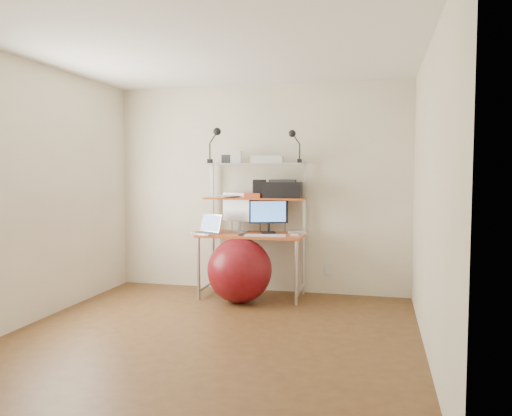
# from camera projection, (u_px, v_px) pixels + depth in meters

# --- Properties ---
(room) EXTENTS (3.60, 3.60, 3.60)m
(room) POSITION_uv_depth(u_px,v_px,m) (211.00, 195.00, 4.32)
(room) COLOR brown
(room) RESTS_ON ground
(computer_desk) EXTENTS (1.20, 0.60, 1.57)m
(computer_desk) POSITION_uv_depth(u_px,v_px,m) (253.00, 214.00, 5.80)
(computer_desk) COLOR #C65826
(computer_desk) RESTS_ON ground
(desktop) EXTENTS (1.20, 0.60, 0.00)m
(desktop) POSITION_uv_depth(u_px,v_px,m) (252.00, 234.00, 5.75)
(desktop) COLOR #C65826
(desktop) RESTS_ON computer_desk
(mid_shelf) EXTENTS (1.18, 0.34, 0.00)m
(mid_shelf) POSITION_uv_depth(u_px,v_px,m) (255.00, 197.00, 5.85)
(mid_shelf) COLOR #C65826
(mid_shelf) RESTS_ON computer_desk
(top_shelf) EXTENTS (1.18, 0.34, 0.00)m
(top_shelf) POSITION_uv_depth(u_px,v_px,m) (255.00, 163.00, 5.82)
(top_shelf) COLOR #BABBC0
(top_shelf) RESTS_ON computer_desk
(floor) EXTENTS (3.60, 3.60, 0.00)m
(floor) POSITION_uv_depth(u_px,v_px,m) (212.00, 336.00, 4.41)
(floor) COLOR brown
(floor) RESTS_ON ground
(wall_outlet) EXTENTS (0.08, 0.01, 0.12)m
(wall_outlet) POSITION_uv_depth(u_px,v_px,m) (328.00, 269.00, 5.92)
(wall_outlet) COLOR silver
(wall_outlet) RESTS_ON room
(monitor_silver) EXTENTS (0.44, 0.21, 0.49)m
(monitor_silver) POSITION_uv_depth(u_px,v_px,m) (239.00, 210.00, 5.91)
(monitor_silver) COLOR #B8B8BD
(monitor_silver) RESTS_ON desktop
(monitor_black) EXTENTS (0.44, 0.19, 0.45)m
(monitor_black) POSITION_uv_depth(u_px,v_px,m) (269.00, 214.00, 5.79)
(monitor_black) COLOR black
(monitor_black) RESTS_ON desktop
(laptop) EXTENTS (0.40, 0.37, 0.28)m
(laptop) POSITION_uv_depth(u_px,v_px,m) (208.00, 229.00, 5.76)
(laptop) COLOR silver
(laptop) RESTS_ON desktop
(keyboard) EXTENTS (0.47, 0.18, 0.01)m
(keyboard) POSITION_uv_depth(u_px,v_px,m) (265.00, 235.00, 5.52)
(keyboard) COLOR silver
(keyboard) RESTS_ON desktop
(mouse) EXTENTS (0.08, 0.05, 0.02)m
(mouse) POSITION_uv_depth(u_px,v_px,m) (295.00, 235.00, 5.53)
(mouse) COLOR silver
(mouse) RESTS_ON desktop
(mac_mini) EXTENTS (0.21, 0.21, 0.04)m
(mac_mini) POSITION_uv_depth(u_px,v_px,m) (298.00, 232.00, 5.74)
(mac_mini) COLOR silver
(mac_mini) RESTS_ON desktop
(phone) EXTENTS (0.08, 0.14, 0.01)m
(phone) POSITION_uv_depth(u_px,v_px,m) (243.00, 235.00, 5.62)
(phone) COLOR black
(phone) RESTS_ON desktop
(printer) EXTENTS (0.47, 0.34, 0.21)m
(printer) POSITION_uv_depth(u_px,v_px,m) (283.00, 189.00, 5.79)
(printer) COLOR black
(printer) RESTS_ON mid_shelf
(nas_cube) EXTENTS (0.16, 0.16, 0.21)m
(nas_cube) POSITION_uv_depth(u_px,v_px,m) (260.00, 189.00, 5.81)
(nas_cube) COLOR black
(nas_cube) RESTS_ON mid_shelf
(red_box) EXTENTS (0.21, 0.15, 0.05)m
(red_box) POSITION_uv_depth(u_px,v_px,m) (254.00, 195.00, 5.76)
(red_box) COLOR #AD3A1B
(red_box) RESTS_ON mid_shelf
(scanner) EXTENTS (0.38, 0.27, 0.10)m
(scanner) POSITION_uv_depth(u_px,v_px,m) (267.00, 159.00, 5.75)
(scanner) COLOR silver
(scanner) RESTS_ON top_shelf
(box_white) EXTENTS (0.13, 0.11, 0.14)m
(box_white) POSITION_uv_depth(u_px,v_px,m) (236.00, 157.00, 5.83)
(box_white) COLOR silver
(box_white) RESTS_ON top_shelf
(box_grey) EXTENTS (0.11, 0.11, 0.10)m
(box_grey) POSITION_uv_depth(u_px,v_px,m) (227.00, 159.00, 5.96)
(box_grey) COLOR #2B2B2D
(box_grey) RESTS_ON top_shelf
(clip_lamp_left) EXTENTS (0.16, 0.09, 0.41)m
(clip_lamp_left) POSITION_uv_depth(u_px,v_px,m) (216.00, 137.00, 5.80)
(clip_lamp_left) COLOR black
(clip_lamp_left) RESTS_ON top_shelf
(clip_lamp_right) EXTENTS (0.15, 0.08, 0.37)m
(clip_lamp_right) POSITION_uv_depth(u_px,v_px,m) (294.00, 139.00, 5.62)
(clip_lamp_right) COLOR black
(clip_lamp_right) RESTS_ON top_shelf
(exercise_ball) EXTENTS (0.72, 0.72, 0.72)m
(exercise_ball) POSITION_uv_depth(u_px,v_px,m) (240.00, 270.00, 5.53)
(exercise_ball) COLOR maroon
(exercise_ball) RESTS_ON floor
(paper_stack) EXTENTS (0.42, 0.42, 0.02)m
(paper_stack) POSITION_uv_depth(u_px,v_px,m) (224.00, 196.00, 5.94)
(paper_stack) COLOR white
(paper_stack) RESTS_ON mid_shelf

